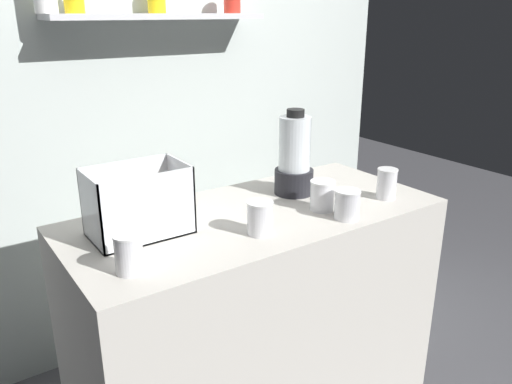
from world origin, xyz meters
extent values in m
cube|color=beige|center=(0.00, 0.00, 0.45)|extent=(1.40, 0.64, 0.90)
cube|color=silver|center=(0.00, 0.77, 1.25)|extent=(2.60, 0.04, 2.50)
cube|color=silver|center=(-0.04, 0.65, 1.58)|extent=(0.93, 0.20, 0.02)
cylinder|color=red|center=(0.31, 0.63, 1.65)|extent=(0.08, 0.08, 0.11)
cube|color=white|center=(-0.42, 0.06, 0.90)|extent=(0.32, 0.20, 0.01)
cube|color=white|center=(-0.42, -0.03, 1.02)|extent=(0.32, 0.01, 0.23)
cube|color=white|center=(-0.42, 0.16, 1.02)|extent=(0.32, 0.01, 0.23)
cube|color=white|center=(-0.58, 0.06, 1.02)|extent=(0.01, 0.20, 0.23)
cube|color=white|center=(-0.27, 0.06, 1.02)|extent=(0.01, 0.20, 0.23)
cone|color=orange|center=(-0.46, 0.06, 0.92)|extent=(0.17, 0.10, 0.03)
cone|color=orange|center=(-0.44, 0.06, 0.93)|extent=(0.17, 0.07, 0.04)
cone|color=orange|center=(-0.43, 0.07, 0.93)|extent=(0.17, 0.05, 0.03)
cone|color=orange|center=(-0.45, 0.07, 0.93)|extent=(0.17, 0.11, 0.03)
cone|color=orange|center=(-0.39, 0.06, 0.96)|extent=(0.06, 0.14, 0.04)
cone|color=orange|center=(-0.40, 0.07, 0.96)|extent=(0.10, 0.17, 0.03)
cone|color=orange|center=(-0.45, 0.06, 0.95)|extent=(0.12, 0.14, 0.03)
cylinder|color=black|center=(0.25, 0.09, 0.95)|extent=(0.16, 0.16, 0.10)
cylinder|color=silver|center=(0.25, 0.09, 1.11)|extent=(0.13, 0.13, 0.21)
cylinder|color=orange|center=(0.25, 0.09, 1.02)|extent=(0.11, 0.11, 0.04)
cylinder|color=black|center=(0.25, 0.09, 1.23)|extent=(0.07, 0.07, 0.03)
cylinder|color=white|center=(-0.55, -0.17, 0.96)|extent=(0.08, 0.08, 0.11)
cylinder|color=yellow|center=(-0.55, -0.17, 0.94)|extent=(0.07, 0.07, 0.09)
cylinder|color=white|center=(-0.55, -0.17, 1.01)|extent=(0.08, 0.08, 0.01)
cylinder|color=white|center=(-0.10, -0.16, 0.95)|extent=(0.09, 0.09, 0.11)
cylinder|color=yellow|center=(-0.10, -0.16, 0.93)|extent=(0.08, 0.08, 0.07)
cylinder|color=white|center=(-0.10, -0.16, 1.01)|extent=(0.09, 0.09, 0.01)
cylinder|color=white|center=(0.22, -0.12, 0.95)|extent=(0.09, 0.09, 0.11)
cylinder|color=red|center=(0.22, -0.12, 0.93)|extent=(0.08, 0.08, 0.06)
cylinder|color=white|center=(0.22, -0.12, 1.01)|extent=(0.09, 0.09, 0.01)
cylinder|color=white|center=(0.23, -0.23, 0.95)|extent=(0.09, 0.09, 0.10)
cylinder|color=red|center=(0.23, -0.23, 0.93)|extent=(0.08, 0.08, 0.06)
cylinder|color=white|center=(0.23, -0.23, 1.00)|extent=(0.09, 0.09, 0.01)
cylinder|color=white|center=(0.51, -0.17, 0.96)|extent=(0.08, 0.08, 0.12)
cylinder|color=maroon|center=(0.51, -0.17, 0.94)|extent=(0.07, 0.07, 0.08)
cylinder|color=white|center=(0.51, -0.17, 1.02)|extent=(0.08, 0.08, 0.01)
camera|label=1|loc=(-0.99, -1.43, 1.60)|focal=35.67mm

